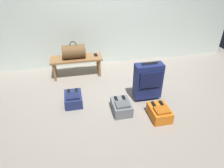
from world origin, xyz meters
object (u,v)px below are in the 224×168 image
Objects in this scene: backpack_navy at (73,99)px; suitcase_upright_navy at (148,81)px; duffel_bag_brown at (74,52)px; backpack_grey at (121,107)px; cell_phone at (96,55)px; bench at (76,60)px; backpack_orange at (160,112)px.

suitcase_upright_navy is at bearing -5.23° from backpack_navy.
backpack_grey is at bearing -64.51° from duffel_bag_brown.
cell_phone is at bearing 62.35° from backpack_navy.
backpack_orange is at bearing -54.45° from bench.
cell_phone is 0.38× the size of backpack_navy.
bench is 2.27× the size of duffel_bag_brown.
backpack_navy and backpack_grey have the same top height.
backpack_orange is at bearing -26.33° from backpack_navy.
cell_phone is (0.39, 0.04, 0.07)m from bench.
suitcase_upright_navy is 1.82× the size of backpack_navy.
cell_phone is 0.38× the size of backpack_orange.
suitcase_upright_navy is (0.71, -1.10, -0.04)m from cell_phone.
suitcase_upright_navy is 1.82× the size of backpack_orange.
duffel_bag_brown is 1.57m from suitcase_upright_navy.
backpack_navy is at bearing -97.56° from bench.
duffel_bag_brown is 3.06× the size of cell_phone.
backpack_navy is 0.81m from backpack_grey.
bench is 2.63× the size of backpack_grey.
suitcase_upright_navy is at bearing -43.20° from duffel_bag_brown.
duffel_bag_brown is 2.00m from backpack_orange.
duffel_bag_brown is at bearing -174.69° from cell_phone.
cell_phone reaches higher than backpack_navy.
cell_phone is at bearing 122.70° from suitcase_upright_navy.
backpack_orange is at bearing -87.74° from suitcase_upright_navy.
duffel_bag_brown is 0.64× the size of suitcase_upright_navy.
backpack_orange is (0.02, -0.51, -0.26)m from suitcase_upright_navy.
backpack_navy is at bearing -117.65° from cell_phone.
suitcase_upright_navy is 0.62m from backpack_grey.
backpack_orange is (1.15, -1.57, -0.43)m from duffel_bag_brown.
bench is at bearing 125.55° from backpack_orange.
bench is at bearing -0.00° from duffel_bag_brown.
duffel_bag_brown is at bearing 180.00° from bench.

